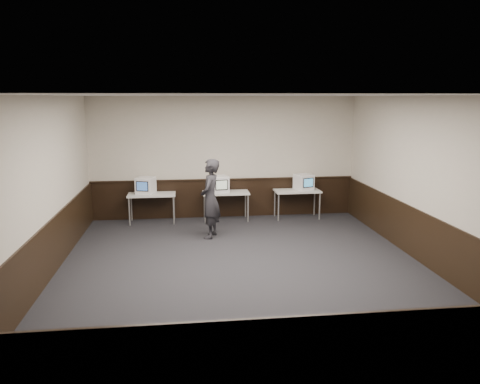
{
  "coord_description": "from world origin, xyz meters",
  "views": [
    {
      "loc": [
        -1.08,
        -8.25,
        3.17
      ],
      "look_at": [
        0.13,
        1.6,
        1.15
      ],
      "focal_mm": 35.0,
      "sensor_mm": 36.0,
      "label": 1
    }
  ],
  "objects_px": {
    "emac_left": "(146,186)",
    "desk_left": "(152,197)",
    "emac_center": "(219,184)",
    "person": "(210,199)",
    "desk_center": "(226,195)",
    "emac_right": "(304,182)",
    "desk_right": "(297,193)"
  },
  "relations": [
    {
      "from": "emac_right",
      "to": "person",
      "type": "xyz_separation_m",
      "value": [
        -2.57,
        -1.51,
        -0.05
      ]
    },
    {
      "from": "desk_center",
      "to": "emac_center",
      "type": "bearing_deg",
      "value": -165.88
    },
    {
      "from": "desk_left",
      "to": "desk_right",
      "type": "relative_size",
      "value": 1.0
    },
    {
      "from": "emac_left",
      "to": "emac_center",
      "type": "height_order",
      "value": "emac_center"
    },
    {
      "from": "emac_left",
      "to": "desk_left",
      "type": "bearing_deg",
      "value": 4.37
    },
    {
      "from": "desk_right",
      "to": "emac_left",
      "type": "xyz_separation_m",
      "value": [
        -3.95,
        0.04,
        0.28
      ]
    },
    {
      "from": "emac_left",
      "to": "person",
      "type": "xyz_separation_m",
      "value": [
        1.56,
        -1.52,
        -0.06
      ]
    },
    {
      "from": "desk_right",
      "to": "emac_center",
      "type": "relative_size",
      "value": 2.26
    },
    {
      "from": "desk_center",
      "to": "emac_left",
      "type": "bearing_deg",
      "value": 179.01
    },
    {
      "from": "emac_center",
      "to": "desk_center",
      "type": "bearing_deg",
      "value": 3.3
    },
    {
      "from": "desk_left",
      "to": "person",
      "type": "xyz_separation_m",
      "value": [
        1.41,
        -1.48,
        0.23
      ]
    },
    {
      "from": "desk_left",
      "to": "desk_center",
      "type": "height_order",
      "value": "same"
    },
    {
      "from": "desk_left",
      "to": "emac_center",
      "type": "distance_m",
      "value": 1.75
    },
    {
      "from": "emac_center",
      "to": "person",
      "type": "relative_size",
      "value": 0.29
    },
    {
      "from": "desk_right",
      "to": "person",
      "type": "height_order",
      "value": "person"
    },
    {
      "from": "emac_left",
      "to": "emac_center",
      "type": "distance_m",
      "value": 1.87
    },
    {
      "from": "desk_right",
      "to": "person",
      "type": "distance_m",
      "value": 2.82
    },
    {
      "from": "desk_right",
      "to": "emac_center",
      "type": "distance_m",
      "value": 2.09
    },
    {
      "from": "desk_center",
      "to": "emac_center",
      "type": "relative_size",
      "value": 2.26
    },
    {
      "from": "desk_center",
      "to": "emac_right",
      "type": "bearing_deg",
      "value": 0.85
    },
    {
      "from": "desk_center",
      "to": "desk_right",
      "type": "distance_m",
      "value": 1.9
    },
    {
      "from": "emac_center",
      "to": "desk_left",
      "type": "bearing_deg",
      "value": 167.74
    },
    {
      "from": "desk_left",
      "to": "desk_center",
      "type": "relative_size",
      "value": 1.0
    },
    {
      "from": "desk_right",
      "to": "emac_left",
      "type": "height_order",
      "value": "emac_left"
    },
    {
      "from": "emac_left",
      "to": "emac_right",
      "type": "xyz_separation_m",
      "value": [
        4.12,
        -0.0,
        -0.0
      ]
    },
    {
      "from": "emac_left",
      "to": "person",
      "type": "height_order",
      "value": "person"
    },
    {
      "from": "desk_center",
      "to": "emac_right",
      "type": "distance_m",
      "value": 2.1
    },
    {
      "from": "desk_left",
      "to": "emac_right",
      "type": "bearing_deg",
      "value": 0.44
    },
    {
      "from": "emac_left",
      "to": "emac_center",
      "type": "bearing_deg",
      "value": 15.55
    },
    {
      "from": "desk_right",
      "to": "person",
      "type": "relative_size",
      "value": 0.66
    },
    {
      "from": "emac_center",
      "to": "person",
      "type": "distance_m",
      "value": 1.47
    },
    {
      "from": "person",
      "to": "desk_right",
      "type": "bearing_deg",
      "value": 138.45
    }
  ]
}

